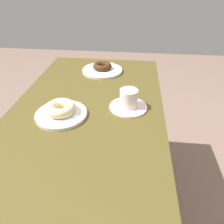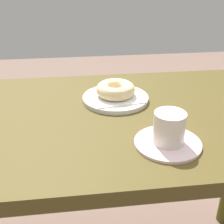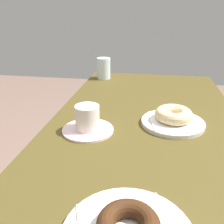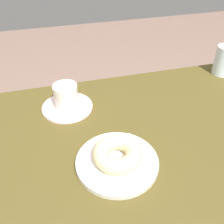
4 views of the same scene
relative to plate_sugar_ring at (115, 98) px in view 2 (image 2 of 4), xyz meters
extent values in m
cube|color=#4D401B|center=(0.01, -0.08, -0.02)|extent=(1.25, 0.62, 0.04)
cylinder|color=silver|center=(0.00, 0.00, 0.00)|extent=(0.20, 0.20, 0.01)
cube|color=white|center=(0.00, 0.00, 0.01)|extent=(0.16, 0.16, 0.00)
torus|color=beige|center=(0.00, 0.00, 0.03)|extent=(0.12, 0.12, 0.04)
cylinder|color=silver|center=(0.09, -0.25, 0.00)|extent=(0.15, 0.15, 0.01)
cylinder|color=silver|center=(0.09, -0.25, 0.04)|extent=(0.07, 0.07, 0.07)
cylinder|color=black|center=(0.09, -0.25, 0.07)|extent=(0.06, 0.06, 0.00)
camera|label=1|loc=(-0.65, -0.27, 0.47)|focal=34.49mm
camera|label=2|loc=(-0.11, -0.81, 0.37)|focal=48.27mm
camera|label=3|loc=(0.73, -0.07, 0.34)|focal=40.15mm
camera|label=4|loc=(0.12, 0.39, 0.47)|focal=41.27mm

